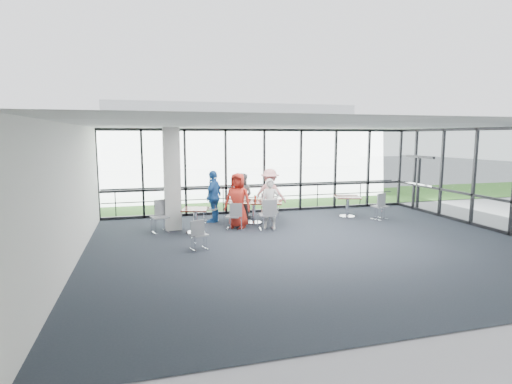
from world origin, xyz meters
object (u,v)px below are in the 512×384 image
object	(u,v)px
main_table	(254,205)
diner_far_right	(270,194)
chair_main_nr	(267,215)
diner_near_left	(238,200)
chair_spare_r	(380,206)
chair_main_fr	(270,206)
chair_spare_lb	(160,217)
chair_main_nl	(233,216)
side_table_right	(348,200)
structural_column	(172,179)
chair_main_end	(210,209)
side_table_left	(195,213)
chair_spare_la	(199,235)
diner_near_right	(270,204)
diner_far_left	(242,195)
diner_end	(214,197)
chair_main_fl	(241,204)

from	to	relation	value
main_table	diner_far_right	distance (m)	1.03
diner_far_right	chair_main_nr	bearing A→B (deg)	99.59
diner_near_left	chair_spare_r	size ratio (longest dim) A/B	1.88
diner_near_left	chair_main_fr	bearing A→B (deg)	72.22
chair_spare_lb	chair_spare_r	world-z (taller)	chair_spare_lb
chair_main_fr	chair_main_nl	bearing A→B (deg)	67.69
main_table	diner_far_right	xyz separation A→B (m)	(0.77, 0.63, 0.26)
side_table_right	chair_main_nr	xyz separation A→B (m)	(-3.43, -1.17, -0.16)
structural_column	chair_main_end	xyz separation A→B (m)	(1.29, 0.66, -1.13)
side_table_right	chair_main_nl	world-z (taller)	chair_main_nl
side_table_left	structural_column	bearing A→B (deg)	130.69
main_table	chair_main_fr	world-z (taller)	chair_main_fr
chair_spare_r	side_table_left	bearing A→B (deg)	160.24
main_table	chair_spare_la	xyz separation A→B (m)	(-2.20, -2.76, -0.23)
side_table_left	chair_main_nr	xyz separation A→B (m)	(2.22, -0.16, -0.14)
side_table_right	diner_near_right	bearing A→B (deg)	-162.12
diner_near_left	chair_spare_lb	size ratio (longest dim) A/B	1.84
diner_far_left	chair_spare_r	world-z (taller)	diner_far_left
chair_main_nr	chair_main_fr	distance (m)	1.94
diner_near_right	chair_spare_lb	bearing A→B (deg)	-161.33
structural_column	diner_near_left	xyz separation A→B (m)	(2.02, -0.36, -0.71)
side_table_right	chair_main_fr	bearing A→B (deg)	166.77
chair_main_fr	chair_spare_r	xyz separation A→B (m)	(3.62, -1.40, 0.05)
side_table_left	diner_near_left	size ratio (longest dim) A/B	0.52
diner_near_left	chair_main_nr	size ratio (longest dim) A/B	1.86
diner_end	structural_column	bearing A→B (deg)	-34.07
diner_far_left	chair_spare_la	world-z (taller)	diner_far_left
chair_main_fr	chair_spare_la	world-z (taller)	chair_main_fr
chair_main_nr	chair_spare_la	size ratio (longest dim) A/B	1.20
main_table	chair_main_fl	bearing A→B (deg)	119.52
diner_near_left	chair_main_fr	distance (m)	2.04
diner_near_left	chair_spare_la	distance (m)	2.73
chair_spare_lb	chair_main_nl	bearing A→B (deg)	156.92
diner_near_left	chair_main_nl	xyz separation A→B (m)	(-0.22, -0.22, -0.47)
chair_main_fl	chair_spare_la	distance (m)	4.38
structural_column	chair_main_fl	world-z (taller)	structural_column
side_table_right	chair_main_fl	bearing A→B (deg)	164.83
diner_end	side_table_right	bearing A→B (deg)	119.02
diner_end	chair_spare_r	world-z (taller)	diner_end
side_table_right	chair_spare_la	xyz separation A→B (m)	(-5.78, -2.87, -0.24)
chair_spare_r	structural_column	bearing A→B (deg)	154.28
chair_spare_r	diner_far_left	bearing A→B (deg)	138.45
diner_end	diner_far_right	bearing A→B (deg)	128.43
chair_spare_r	chair_main_nr	bearing A→B (deg)	163.53
diner_far_left	structural_column	bearing A→B (deg)	55.32
chair_main_fr	diner_far_left	bearing A→B (deg)	12.79
chair_main_nl	chair_spare_r	distance (m)	5.33
diner_near_left	main_table	bearing A→B (deg)	70.09
diner_end	chair_main_end	xyz separation A→B (m)	(-0.11, 0.05, -0.42)
structural_column	chair_spare_r	xyz separation A→B (m)	(7.13, -0.46, -1.13)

